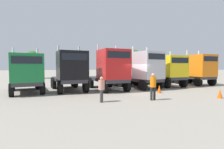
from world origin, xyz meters
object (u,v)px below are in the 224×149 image
object	(u,v)px
semi_truck_red	(110,70)
traffic_cone_near	(159,89)
semi_truck_silver	(144,70)
semi_truck_yellow	(167,70)
visitor_with_camera	(101,87)
semi_truck_black	(70,71)
traffic_cone_mid	(220,94)
visitor_in_hivis	(153,84)
semi_truck_orange	(198,69)
semi_truck_green	(26,73)

from	to	relation	value
semi_truck_red	traffic_cone_near	size ratio (longest dim) A/B	9.68
semi_truck_silver	semi_truck_yellow	distance (m)	3.59
semi_truck_red	visitor_with_camera	distance (m)	5.52
semi_truck_black	semi_truck_yellow	size ratio (longest dim) A/B	1.00
semi_truck_red	traffic_cone_mid	bearing A→B (deg)	40.06
visitor_in_hivis	traffic_cone_near	size ratio (longest dim) A/B	2.71
semi_truck_red	semi_truck_yellow	size ratio (longest dim) A/B	1.01
visitor_with_camera	semi_truck_orange	bearing A→B (deg)	-131.00
visitor_with_camera	traffic_cone_near	distance (m)	6.15
semi_truck_yellow	traffic_cone_near	size ratio (longest dim) A/B	9.55
semi_truck_orange	visitor_in_hivis	world-z (taller)	semi_truck_orange
semi_truck_red	semi_truck_orange	size ratio (longest dim) A/B	1.15
semi_truck_yellow	visitor_in_hivis	world-z (taller)	semi_truck_yellow
semi_truck_red	traffic_cone_mid	size ratio (longest dim) A/B	9.61
visitor_with_camera	traffic_cone_mid	bearing A→B (deg)	-164.53
semi_truck_red	semi_truck_yellow	world-z (taller)	semi_truck_red
semi_truck_green	semi_truck_red	world-z (taller)	semi_truck_red
semi_truck_silver	traffic_cone_near	xyz separation A→B (m)	(-0.30, -3.03, -1.58)
semi_truck_yellow	visitor_with_camera	size ratio (longest dim) A/B	3.94
semi_truck_green	semi_truck_yellow	xyz separation A→B (m)	(14.44, 0.13, 0.10)
semi_truck_green	semi_truck_orange	world-z (taller)	semi_truck_orange
semi_truck_black	semi_truck_yellow	xyz separation A→B (m)	(10.84, 0.18, -0.03)
semi_truck_green	semi_truck_orange	xyz separation A→B (m)	(18.94, 0.11, 0.19)
traffic_cone_near	traffic_cone_mid	xyz separation A→B (m)	(2.58, -3.64, 0.00)
semi_truck_yellow	semi_truck_green	bearing A→B (deg)	-89.00
semi_truck_orange	traffic_cone_near	bearing A→B (deg)	-65.96
semi_truck_black	semi_truck_orange	distance (m)	15.33
traffic_cone_mid	visitor_with_camera	bearing A→B (deg)	168.59
visitor_in_hivis	visitor_with_camera	size ratio (longest dim) A/B	1.12
semi_truck_orange	traffic_cone_near	distance (m)	9.25
semi_truck_yellow	visitor_in_hivis	xyz separation A→B (m)	(-6.13, -6.34, -0.76)
visitor_in_hivis	visitor_with_camera	bearing A→B (deg)	-110.11
semi_truck_black	semi_truck_red	xyz separation A→B (m)	(3.63, -0.71, 0.13)
visitor_with_camera	traffic_cone_near	xyz separation A→B (m)	(5.80, 1.95, -0.61)
semi_truck_yellow	semi_truck_silver	bearing A→B (deg)	-77.04
semi_truck_orange	visitor_in_hivis	distance (m)	12.39
semi_truck_red	traffic_cone_mid	distance (m)	9.03
semi_truck_silver	semi_truck_yellow	bearing A→B (deg)	91.45
visitor_in_hivis	visitor_with_camera	distance (m)	3.52
semi_truck_red	visitor_in_hivis	size ratio (longest dim) A/B	3.57
semi_truck_red	visitor_in_hivis	xyz separation A→B (m)	(1.08, -5.46, -0.92)
semi_truck_silver	semi_truck_red	bearing A→B (deg)	-99.32
semi_truck_green	semi_truck_orange	bearing A→B (deg)	83.00
semi_truck_green	semi_truck_orange	size ratio (longest dim) A/B	1.10
visitor_with_camera	traffic_cone_mid	world-z (taller)	visitor_with_camera
semi_truck_red	semi_truck_silver	world-z (taller)	semi_truck_red
semi_truck_red	semi_truck_silver	bearing A→B (deg)	89.34
visitor_in_hivis	traffic_cone_near	distance (m)	3.52
semi_truck_green	semi_truck_black	world-z (taller)	semi_truck_black
traffic_cone_near	traffic_cone_mid	world-z (taller)	traffic_cone_mid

